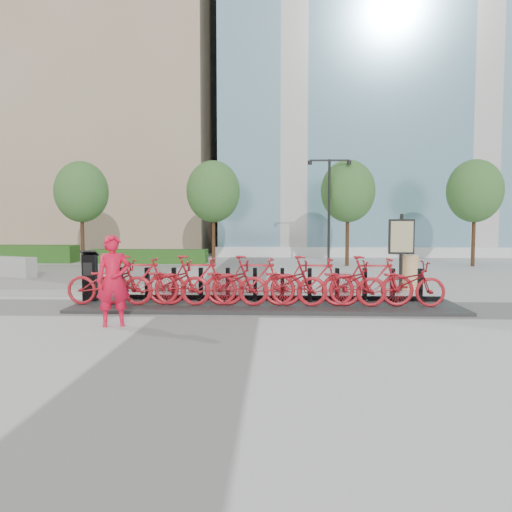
{
  "coord_description": "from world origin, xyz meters",
  "views": [
    {
      "loc": [
        1.55,
        -12.24,
        2.16
      ],
      "look_at": [
        1.0,
        1.5,
        1.2
      ],
      "focal_mm": 35.0,
      "sensor_mm": 36.0,
      "label": 1
    }
  ],
  "objects_px": {
    "construction_barrel": "(409,272)",
    "bike_0": "(109,282)",
    "kiosk": "(90,276)",
    "worker_red": "(113,281)",
    "map_sign": "(401,240)",
    "jersey_barrier": "(12,267)"
  },
  "relations": [
    {
      "from": "worker_red",
      "to": "jersey_barrier",
      "type": "xyz_separation_m",
      "value": [
        -6.85,
        8.7,
        -0.55
      ]
    },
    {
      "from": "bike_0",
      "to": "construction_barrel",
      "type": "relative_size",
      "value": 1.93
    },
    {
      "from": "worker_red",
      "to": "construction_barrel",
      "type": "bearing_deg",
      "value": 18.66
    },
    {
      "from": "worker_red",
      "to": "construction_barrel",
      "type": "distance_m",
      "value": 9.56
    },
    {
      "from": "worker_red",
      "to": "map_sign",
      "type": "relative_size",
      "value": 0.79
    },
    {
      "from": "kiosk",
      "to": "construction_barrel",
      "type": "relative_size",
      "value": 1.21
    },
    {
      "from": "construction_barrel",
      "to": "map_sign",
      "type": "relative_size",
      "value": 0.46
    },
    {
      "from": "kiosk",
      "to": "worker_red",
      "type": "relative_size",
      "value": 0.71
    },
    {
      "from": "kiosk",
      "to": "jersey_barrier",
      "type": "xyz_separation_m",
      "value": [
        -5.31,
        5.93,
        -0.32
      ]
    },
    {
      "from": "bike_0",
      "to": "construction_barrel",
      "type": "height_order",
      "value": "bike_0"
    },
    {
      "from": "bike_0",
      "to": "worker_red",
      "type": "bearing_deg",
      "value": -159.17
    },
    {
      "from": "construction_barrel",
      "to": "bike_0",
      "type": "bearing_deg",
      "value": -156.09
    },
    {
      "from": "map_sign",
      "to": "bike_0",
      "type": "bearing_deg",
      "value": -150.9
    },
    {
      "from": "kiosk",
      "to": "map_sign",
      "type": "bearing_deg",
      "value": 14.26
    },
    {
      "from": "construction_barrel",
      "to": "map_sign",
      "type": "bearing_deg",
      "value": -137.52
    },
    {
      "from": "construction_barrel",
      "to": "jersey_barrier",
      "type": "distance_m",
      "value": 14.69
    },
    {
      "from": "bike_0",
      "to": "kiosk",
      "type": "height_order",
      "value": "kiosk"
    },
    {
      "from": "map_sign",
      "to": "jersey_barrier",
      "type": "bearing_deg",
      "value": 173.48
    },
    {
      "from": "kiosk",
      "to": "jersey_barrier",
      "type": "height_order",
      "value": "kiosk"
    },
    {
      "from": "worker_red",
      "to": "construction_barrel",
      "type": "relative_size",
      "value": 1.71
    },
    {
      "from": "worker_red",
      "to": "construction_barrel",
      "type": "xyz_separation_m",
      "value": [
        7.55,
        5.85,
        -0.39
      ]
    },
    {
      "from": "construction_barrel",
      "to": "worker_red",
      "type": "bearing_deg",
      "value": -142.26
    }
  ]
}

